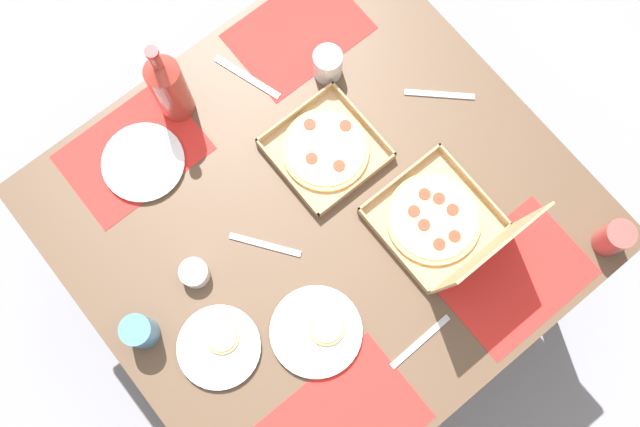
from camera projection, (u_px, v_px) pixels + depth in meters
ground_plane at (320, 265)px, 2.60m from camera, size 6.00×6.00×0.00m
dining_table at (320, 223)px, 1.95m from camera, size 1.25×1.18×0.77m
placemat_near_left at (298, 32)px, 1.97m from camera, size 0.36×0.26×0.00m
placemat_near_right at (133, 153)px, 1.89m from camera, size 0.36×0.26×0.00m
placemat_far_left at (515, 277)px, 1.80m from camera, size 0.36×0.26×0.00m
placemat_far_right at (345, 422)px, 1.72m from camera, size 0.36×0.26×0.00m
pizza_box_corner_right at (445, 225)px, 1.79m from camera, size 0.28×0.30×0.32m
pizza_box_edge_far at (326, 150)px, 1.88m from camera, size 0.26×0.26×0.04m
plate_far_right at (219, 346)px, 1.75m from camera, size 0.21×0.21×0.03m
plate_near_left at (143, 163)px, 1.87m from camera, size 0.22×0.22×0.02m
plate_middle at (317, 331)px, 1.76m from camera, size 0.23×0.23×0.03m
soda_bottle at (169, 86)px, 1.79m from camera, size 0.09×0.09×0.32m
cup_clear_right at (614, 238)px, 1.78m from camera, size 0.08×0.08×0.11m
cup_red at (328, 64)px, 1.90m from camera, size 0.08×0.08×0.09m
cup_spare at (140, 332)px, 1.72m from camera, size 0.08×0.08×0.11m
condiment_bowl at (194, 273)px, 1.78m from camera, size 0.07×0.07×0.05m
knife_by_far_left at (247, 77)px, 1.94m from camera, size 0.08×0.21×0.00m
fork_by_far_right at (265, 245)px, 1.82m from camera, size 0.12×0.16×0.00m
fork_by_near_left at (420, 342)px, 1.76m from camera, size 0.19×0.02×0.00m
fork_by_near_right at (440, 94)px, 1.92m from camera, size 0.15×0.14×0.00m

